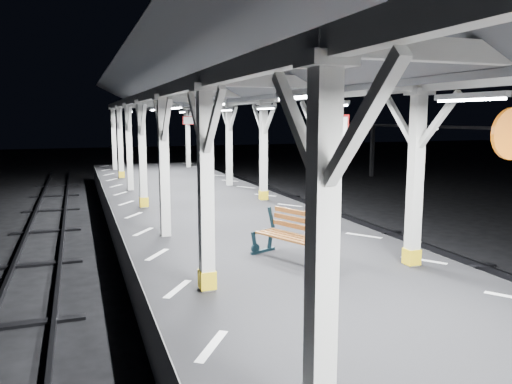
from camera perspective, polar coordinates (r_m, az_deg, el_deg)
platform at (r=7.62m, az=14.01°, el=-17.41°), size 6.00×50.00×1.00m
hazard_stripes_left at (r=6.47m, az=-5.05°, el=-17.13°), size 1.00×48.00×0.01m
canopy at (r=6.90m, az=15.34°, el=14.52°), size 5.40×49.00×4.65m
bench_mid at (r=9.87m, az=4.62°, el=-4.91°), size 1.27×1.88×0.96m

